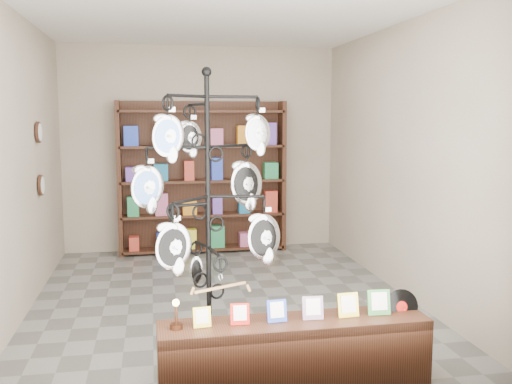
{
  "coord_description": "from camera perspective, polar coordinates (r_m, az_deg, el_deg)",
  "views": [
    {
      "loc": [
        -0.73,
        -5.97,
        1.97
      ],
      "look_at": [
        0.19,
        -1.0,
        1.3
      ],
      "focal_mm": 40.0,
      "sensor_mm": 36.0,
      "label": 1
    }
  ],
  "objects": [
    {
      "name": "back_shelving",
      "position": [
        8.35,
        -5.35,
        1.0
      ],
      "size": [
        2.42,
        0.36,
        2.2
      ],
      "color": "black",
      "rests_on": "ground"
    },
    {
      "name": "ground",
      "position": [
        6.33,
        -3.36,
        -10.65
      ],
      "size": [
        5.0,
        5.0,
        0.0
      ],
      "primitive_type": "plane",
      "color": "slate",
      "rests_on": "ground"
    },
    {
      "name": "wall_clocks",
      "position": [
        6.9,
        -20.81,
        3.11
      ],
      "size": [
        0.03,
        0.24,
        0.84
      ],
      "color": "black",
      "rests_on": "ground"
    },
    {
      "name": "room_envelope",
      "position": [
        6.01,
        -3.49,
        6.36
      ],
      "size": [
        5.0,
        5.0,
        5.0
      ],
      "color": "#B6A592",
      "rests_on": "ground"
    },
    {
      "name": "display_tree",
      "position": [
        4.42,
        -4.83,
        -0.52
      ],
      "size": [
        1.25,
        1.25,
        2.34
      ],
      "rotation": [
        0.0,
        0.0,
        0.34
      ],
      "color": "black",
      "rests_on": "ground"
    },
    {
      "name": "front_shelf",
      "position": [
        4.38,
        3.88,
        -15.66
      ],
      "size": [
        2.0,
        0.44,
        0.71
      ],
      "rotation": [
        0.0,
        0.0,
        0.01
      ],
      "color": "black",
      "rests_on": "ground"
    }
  ]
}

